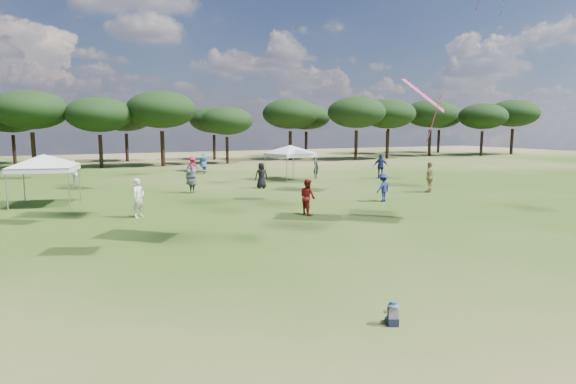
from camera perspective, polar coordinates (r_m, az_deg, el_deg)
name	(u,v)px	position (r m, az deg, el deg)	size (l,w,h in m)	color
ground	(493,371)	(9.17, 23.12, -18.93)	(140.00, 140.00, 0.00)	#365118
tree_line	(147,113)	(53.44, -16.36, 9.00)	(108.78, 17.63, 7.77)	black
tent_left	(44,157)	(27.26, -26.99, 3.75)	(5.80, 5.80, 2.93)	gray
tent_right	(290,147)	(36.40, 0.27, 5.38)	(5.73, 5.73, 2.91)	gray
toddler	(393,314)	(10.33, 12.30, -13.97)	(0.39, 0.42, 0.51)	black
festival_crowd	(198,177)	(30.84, -10.58, 1.78)	(28.94, 22.30, 1.90)	#A81C3B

